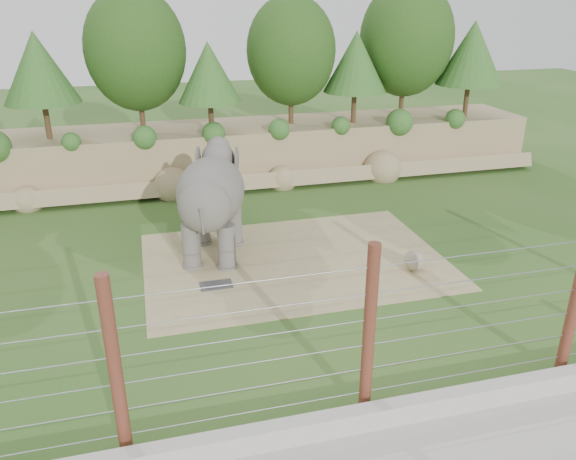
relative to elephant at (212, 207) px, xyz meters
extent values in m
plane|color=#2B581D|center=(2.07, -4.15, -1.79)|extent=(90.00, 90.00, 0.00)
cube|color=#948657|center=(2.07, 8.85, -0.54)|extent=(30.00, 4.00, 2.50)
cube|color=#948657|center=(2.07, 6.55, -1.44)|extent=(30.00, 1.37, 1.07)
cylinder|color=#3F2B19|center=(-5.93, 8.35, 1.49)|extent=(0.24, 0.24, 1.58)
sphere|color=#184110|center=(-5.93, 8.35, 3.63)|extent=(3.60, 3.60, 3.60)
cylinder|color=#3F2B19|center=(-1.93, 8.85, 1.67)|extent=(0.24, 0.24, 1.92)
sphere|color=#184110|center=(-1.93, 8.85, 4.28)|extent=(4.40, 4.40, 4.40)
cylinder|color=#3F2B19|center=(1.07, 7.65, 1.41)|extent=(0.24, 0.24, 1.40)
sphere|color=#184110|center=(1.07, 7.65, 3.31)|extent=(3.20, 3.20, 3.20)
cylinder|color=#3F2B19|center=(5.07, 8.65, 1.62)|extent=(0.24, 0.24, 1.82)
sphere|color=#184110|center=(5.07, 8.65, 4.09)|extent=(4.16, 4.16, 4.16)
cylinder|color=#3F2B19|center=(8.07, 8.05, 1.46)|extent=(0.24, 0.24, 1.50)
sphere|color=#184110|center=(8.07, 8.05, 3.50)|extent=(3.44, 3.44, 3.44)
cylinder|color=#3F2B19|center=(11.07, 9.05, 1.72)|extent=(0.24, 0.24, 2.03)
sphere|color=#184110|center=(11.07, 9.05, 4.48)|extent=(4.64, 4.64, 4.64)
cylinder|color=#3F2B19|center=(14.07, 7.85, 1.53)|extent=(0.24, 0.24, 1.64)
sphere|color=#184110|center=(14.07, 7.85, 3.76)|extent=(3.76, 3.76, 3.76)
cube|color=tan|center=(2.57, -1.15, -1.78)|extent=(10.00, 7.00, 0.02)
cube|color=#262628|center=(-0.26, -2.25, -1.76)|extent=(1.00, 0.60, 0.03)
sphere|color=gray|center=(6.16, -2.83, -1.43)|extent=(0.70, 0.70, 0.70)
cube|color=#B8B3A9|center=(2.07, -9.15, -1.54)|extent=(26.00, 0.35, 0.50)
cylinder|color=#50261C|center=(-2.93, -8.65, 0.21)|extent=(0.26, 0.26, 4.00)
cylinder|color=#50261C|center=(2.07, -8.65, 0.21)|extent=(0.26, 0.26, 4.00)
cylinder|color=#50261C|center=(7.07, -8.65, 0.21)|extent=(0.26, 0.26, 4.00)
cylinder|color=gray|center=(2.07, -8.65, -1.29)|extent=(20.00, 0.02, 0.02)
cylinder|color=gray|center=(2.07, -8.65, -0.69)|extent=(20.00, 0.02, 0.02)
cylinder|color=gray|center=(2.07, -8.65, -0.09)|extent=(20.00, 0.02, 0.02)
cylinder|color=gray|center=(2.07, -8.65, 0.51)|extent=(20.00, 0.02, 0.02)
cylinder|color=gray|center=(2.07, -8.65, 1.11)|extent=(20.00, 0.02, 0.02)
cylinder|color=gray|center=(2.07, -8.65, 1.71)|extent=(20.00, 0.02, 0.02)
camera|label=1|loc=(-2.02, -17.64, 6.63)|focal=35.00mm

